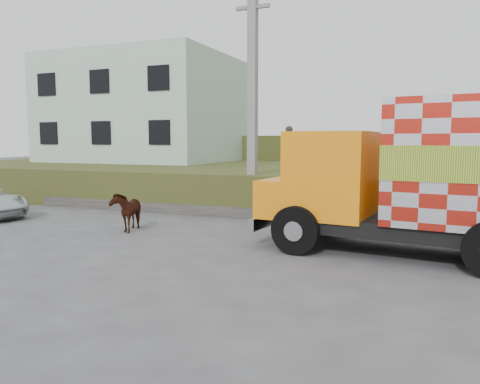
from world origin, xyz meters
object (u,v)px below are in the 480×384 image
at_px(utility_pole, 253,101).
at_px(cow, 127,211).
at_px(pedestrian, 289,148).
at_px(cargo_truck, 453,178).

distance_m(utility_pole, cow, 5.76).
height_order(utility_pole, cow, utility_pole).
bearing_deg(pedestrian, cargo_truck, 127.81).
distance_m(utility_pole, cargo_truck, 7.73).
bearing_deg(cow, cargo_truck, -18.62).
xyz_separation_m(utility_pole, cargo_truck, (6.30, -3.90, -2.22)).
xyz_separation_m(utility_pole, cow, (-2.59, -3.79, -3.48)).
bearing_deg(cargo_truck, pedestrian, 138.16).
xyz_separation_m(cargo_truck, cow, (-8.89, 0.11, -1.26)).
bearing_deg(utility_pole, pedestrian, 76.61).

